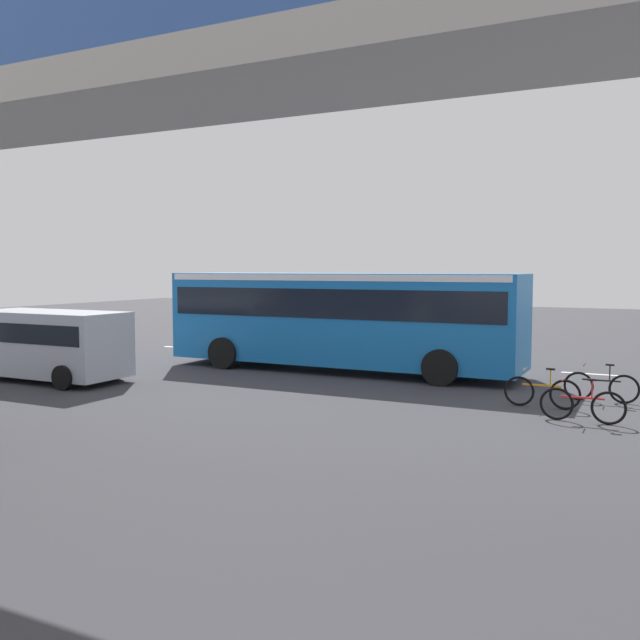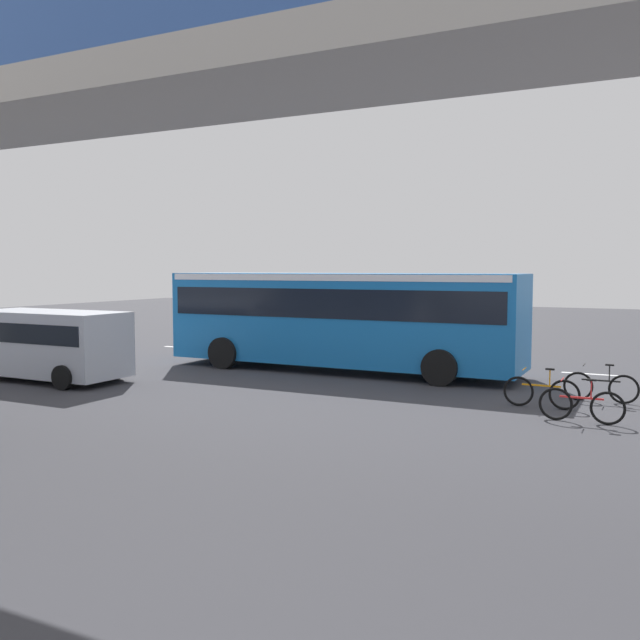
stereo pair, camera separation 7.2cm
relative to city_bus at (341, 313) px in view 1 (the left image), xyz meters
The scene contains 13 objects.
ground 2.13m from the city_bus, 54.42° to the right, with size 80.00×80.00×0.00m, color #38383D.
city_bus is the anchor object (origin of this frame).
parked_van 8.87m from the city_bus, 38.77° to the left, with size 4.80×2.17×2.05m.
bicycle_red 9.02m from the city_bus, 150.58° to the left, with size 1.77×0.44×0.96m.
bicycle_orange 7.58m from the city_bus, 154.85° to the left, with size 1.77×0.44×0.96m.
bicycle_black 8.26m from the city_bus, 167.52° to the left, with size 1.77×0.44×0.96m.
pedestrian 5.09m from the city_bus, 78.05° to the right, with size 0.38×0.38×1.79m.
lane_dash_leftmost 8.20m from the city_bus, 158.45° to the right, with size 2.00×0.20×0.01m, color silver.
lane_dash_left 4.89m from the city_bus, 139.44° to the right, with size 2.00×0.20×0.01m, color silver.
lane_dash_centre 3.53m from the city_bus, 78.96° to the right, with size 2.00×0.20×0.01m, color silver.
lane_dash_right 5.75m from the city_bus, 32.68° to the right, with size 2.00×0.20×0.01m, color silver.
lane_dash_rightmost 9.25m from the city_bus, 18.89° to the right, with size 2.00×0.20×0.01m, color silver.
pedestrian_overpass 12.33m from the city_bus, 87.22° to the left, with size 29.04×2.60×7.22m.
Camera 1 is at (-9.71, 20.59, 3.31)m, focal length 38.20 mm.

